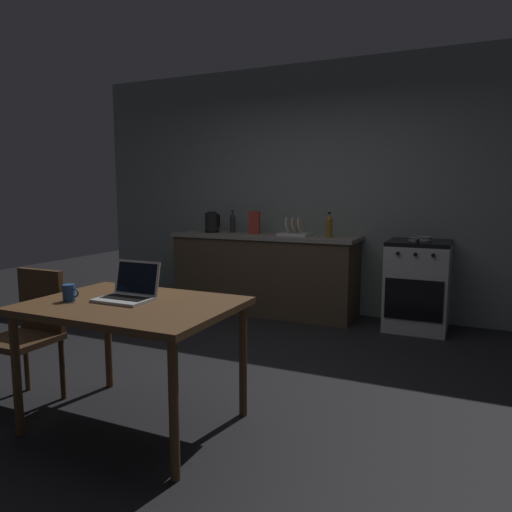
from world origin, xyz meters
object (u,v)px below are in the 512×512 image
Objects in this scene: dining_table at (133,315)px; bottle at (329,226)px; chair at (30,327)px; laptop at (128,292)px; dish_rack at (295,231)px; bottle_b at (233,222)px; frying_pan at (420,239)px; coffee_mug at (69,293)px; cereal_box at (254,223)px; stove_oven at (417,285)px; electric_kettle at (212,222)px.

bottle is (0.38, 2.79, 0.35)m from dining_table.
chair is 0.84m from laptop.
dish_rack is 0.82m from bottle_b.
chair is at bearing -127.42° from frying_pan.
dining_table is 3.51× the size of dish_rack.
bottle is at bearing 75.80° from coffee_mug.
dining_table is 4.56× the size of cereal_box.
laptop is (-1.37, -2.79, 0.35)m from stove_oven.
dish_rack is at bearing 73.77° from chair.
laptop is at bearing -69.94° from electric_kettle.
cereal_box reaches higher than dish_rack.
bottle is (1.47, -0.05, 0.01)m from electric_kettle.
bottle is at bearing 82.22° from dining_table.
laptop is 1.17× the size of bottle.
laptop is 2.98m from electric_kettle.
electric_kettle is 3.06m from coffee_mug.
stove_oven is 1.03× the size of chair.
frying_pan is 3.38m from coffee_mug.
stove_oven is 2.23× the size of frying_pan.
bottle_b reaches higher than cereal_box.
bottle reaches higher than dining_table.
stove_oven is 1.09m from bottle.
cereal_box is at bearing -10.80° from bottle_b.
chair is at bearing 166.21° from coffee_mug.
electric_kettle is at bearing 179.94° from stove_oven.
stove_oven is 3.46× the size of cereal_box.
electric_kettle is 2.39m from frying_pan.
coffee_mug is at bearing -119.23° from stove_oven.
stove_oven is at bearing -0.06° from electric_kettle.
cereal_box is 0.99× the size of bottle_b.
electric_kettle reaches higher than coffee_mug.
dining_table is 4.50× the size of bottle_b.
stove_oven is 3.56m from chair.
electric_kettle is at bearing 94.60° from chair.
laptop is at bearing -99.23° from bottle.
frying_pan is at bearing -0.71° from electric_kettle.
bottle_b reaches higher than frying_pan.
frying_pan is at bearing -83.03° from stove_oven.
coffee_mug is at bearing -119.50° from frying_pan.
dining_table is 3.73× the size of laptop.
electric_kettle is at bearing 103.79° from coffee_mug.
cereal_box is 0.51m from dish_rack.
bottle is at bearing -178.72° from frying_pan.
coffee_mug reaches higher than dining_table.
bottle is 2.45× the size of coffee_mug.
cereal_box is (-0.53, 2.86, 0.36)m from dining_table.
dining_table is 2.83m from bottle.
frying_pan is 2.15m from bottle_b.
dish_rack is (0.82, 2.84, 0.45)m from chair.
coffee_mug is at bearing -80.89° from bottle_b.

